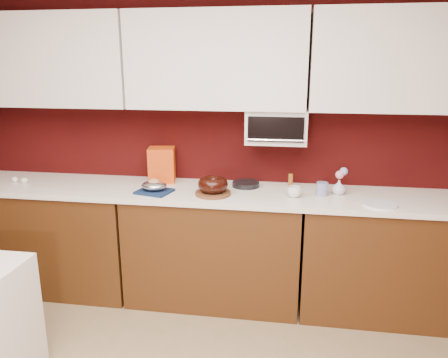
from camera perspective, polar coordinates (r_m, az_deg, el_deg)
wall_back at (r=3.52m, az=-0.45°, el=5.41°), size 4.00×0.02×2.50m
base_cabinet_left at (r=3.91m, az=-21.02°, el=-7.13°), size 1.31×0.58×0.86m
base_cabinet_center at (r=3.47m, az=-1.27°, el=-8.96°), size 1.31×0.58×0.86m
base_cabinet_right at (r=3.50m, az=21.07°, el=-9.76°), size 1.31×0.58×0.86m
countertop at (r=3.31m, az=-1.31°, el=-1.83°), size 4.00×0.62×0.04m
upper_cabinet_left at (r=3.77m, az=-22.00°, el=14.16°), size 1.31×0.33×0.70m
upper_cabinet_center at (r=3.31m, az=-0.95°, el=15.22°), size 1.31×0.33×0.70m
upper_cabinet_right at (r=3.35m, az=22.92°, el=14.07°), size 1.31×0.33×0.70m
toaster_oven at (r=3.31m, az=6.89°, el=6.87°), size 0.45×0.30×0.25m
toaster_oven_door at (r=3.16m, az=6.77°, el=6.46°), size 0.40×0.02×0.18m
toaster_oven_handle at (r=3.15m, az=6.72°, el=5.08°), size 0.42×0.02×0.02m
cake_base at (r=3.19m, az=-1.45°, el=-1.88°), size 0.29×0.29×0.02m
bundt_cake at (r=3.17m, az=-1.46°, el=-0.70°), size 0.29×0.29×0.09m
navy_towel at (r=3.28m, az=-9.08°, el=-1.61°), size 0.28×0.26×0.02m
foil_ham_nest at (r=3.27m, az=-9.12°, el=-0.85°), size 0.20×0.18×0.07m
roasted_ham at (r=3.27m, az=-9.13°, el=-0.42°), size 0.11×0.11×0.06m
pandoro_box at (r=3.55m, az=-8.12°, el=1.86°), size 0.23×0.22×0.28m
dark_pan at (r=3.40m, az=2.85°, el=-0.69°), size 0.22×0.22×0.04m
coffee_mug at (r=3.17m, az=9.17°, el=-1.52°), size 0.12×0.12×0.10m
blue_jar at (r=3.24m, az=12.70°, el=-1.29°), size 0.09×0.09×0.10m
flower_vase at (r=3.30m, az=14.76°, el=-0.91°), size 0.10×0.10×0.12m
flower_pink at (r=3.28m, az=14.86°, el=0.54°), size 0.06×0.06×0.06m
flower_blue at (r=3.29m, az=15.37°, el=0.98°), size 0.06×0.06×0.06m
china_plate at (r=3.15m, az=19.69°, el=-3.15°), size 0.25×0.25×0.01m
amber_bottle at (r=3.41m, az=8.70°, el=-0.19°), size 0.05×0.05×0.11m
egg_left at (r=3.92m, az=-25.66°, el=-0.05°), size 0.06×0.06×0.04m
egg_right at (r=3.84m, az=-24.63°, el=-0.16°), size 0.07×0.06×0.04m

